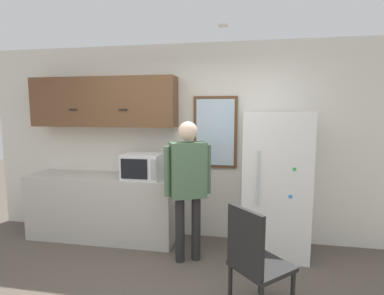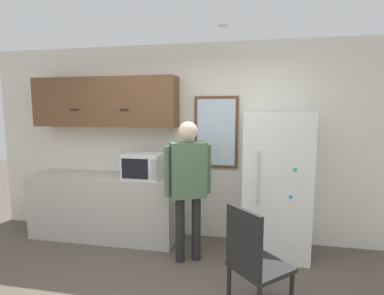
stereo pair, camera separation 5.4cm
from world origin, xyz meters
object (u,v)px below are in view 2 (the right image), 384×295
(microwave, at_px, (144,166))
(person, at_px, (188,178))
(chair, at_px, (253,258))
(refrigerator, at_px, (275,184))

(microwave, xyz_separation_m, person, (0.69, -0.38, -0.04))
(chair, bearing_deg, person, -1.49)
(refrigerator, bearing_deg, chair, -102.00)
(person, height_order, refrigerator, refrigerator)
(chair, bearing_deg, refrigerator, -55.08)
(person, relative_size, refrigerator, 0.94)
(refrigerator, relative_size, chair, 1.81)
(microwave, relative_size, refrigerator, 0.28)
(microwave, xyz_separation_m, chair, (1.44, -1.23, -0.53))
(person, bearing_deg, microwave, 126.09)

